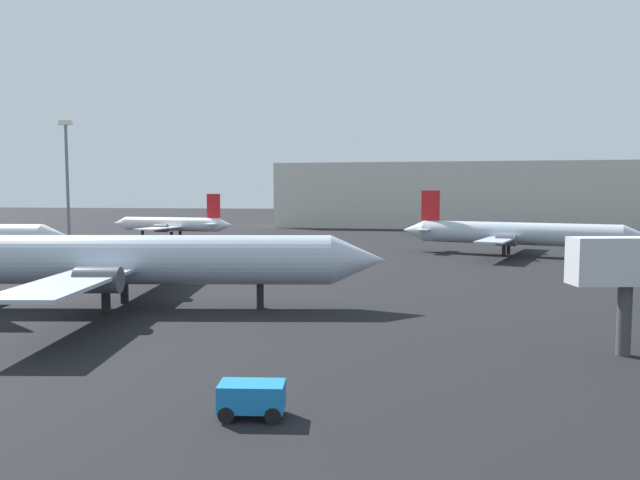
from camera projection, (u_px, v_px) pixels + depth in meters
name	position (u px, v px, depth m)	size (l,w,h in m)	color
airplane_on_taxiway	(130.00, 260.00, 42.29)	(36.14, 27.90, 10.80)	#B2BCCC
airplane_far_left	(514.00, 234.00, 78.04)	(31.08, 22.83, 8.68)	#B2BCCC
airplane_far_right	(173.00, 224.00, 102.74)	(23.15, 20.74, 8.20)	white
baggage_cart	(252.00, 397.00, 21.68)	(2.56, 1.67, 1.30)	#1972BF
light_mast_left	(67.00, 174.00, 101.37)	(2.40, 0.50, 20.74)	slate
terminal_building	(464.00, 195.00, 145.30)	(90.82, 23.53, 15.55)	beige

